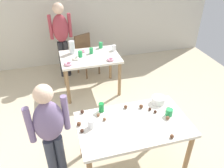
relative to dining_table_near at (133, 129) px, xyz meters
The scene contains 33 objects.
ground_plane 0.67m from the dining_table_near, 133.71° to the left, with size 6.40×6.40×0.00m, color beige.
wall_back 3.37m from the dining_table_near, 91.70° to the left, with size 6.40×0.10×2.60m, color beige.
dining_table_near is the anchor object (origin of this frame).
dining_table_far 1.93m from the dining_table_near, 94.63° to the left, with size 1.09×0.78×0.75m.
chair_far_table 2.67m from the dining_table_near, 92.65° to the left, with size 0.53×0.53×0.87m.
person_girl_near 0.96m from the dining_table_near, behind, with size 0.45×0.28×1.43m.
person_adult_far 2.72m from the dining_table_near, 102.74° to the left, with size 0.45×0.22×1.58m.
mixing_bowl 0.55m from the dining_table_near, 32.35° to the left, with size 0.18×0.18×0.09m, color white.
soda_can 0.47m from the dining_table_near, 135.26° to the left, with size 0.07×0.07×0.12m, color #198438.
fork_near 0.37m from the dining_table_near, 146.22° to the right, with size 0.17×0.02×0.01m, color silver.
cup_near_0 0.52m from the dining_table_near, behind, with size 0.08×0.08×0.11m, color white.
cup_near_1 0.49m from the dining_table_near, ahead, with size 0.08×0.08×0.09m, color green.
cake_ball_0 0.46m from the dining_table_near, 148.32° to the left, with size 0.04×0.04×0.04m, color brown.
cake_ball_1 0.47m from the dining_table_near, 46.09° to the right, with size 0.05×0.05×0.05m, color brown.
cake_ball_2 0.43m from the dining_table_near, ahead, with size 0.05×0.05×0.05m, color brown.
cake_ball_3 0.52m from the dining_table_near, 11.88° to the left, with size 0.05×0.05×0.05m, color brown.
cake_ball_4 0.34m from the dining_table_near, 30.90° to the left, with size 0.04×0.04×0.04m, color #3D2319.
cake_ball_5 0.65m from the dining_table_near, 168.18° to the left, with size 0.05×0.05×0.05m, color brown.
cake_ball_6 0.31m from the dining_table_near, 90.78° to the left, with size 0.05×0.05×0.05m, color brown.
cake_ball_7 0.36m from the dining_table_near, 17.56° to the left, with size 0.04×0.04×0.04m, color #3D2319.
cake_ball_8 0.37m from the dining_table_near, 157.04° to the left, with size 0.04×0.04×0.04m, color brown.
cake_ball_9 0.62m from the dining_table_near, behind, with size 0.04×0.04×0.04m, color #3D2319.
cake_ball_10 0.66m from the dining_table_near, 148.45° to the left, with size 0.05×0.05×0.05m, color #3D2319.
cake_ball_11 0.33m from the dining_table_near, 51.72° to the left, with size 0.05×0.05×0.05m, color brown.
pitcher_far 2.19m from the dining_table_near, 101.98° to the left, with size 0.11×0.11×0.24m, color white.
cup_far_0 2.25m from the dining_table_near, 86.78° to the left, with size 0.08×0.08×0.11m, color green.
cup_far_1 2.04m from the dining_table_near, 92.97° to the left, with size 0.07×0.07×0.11m, color green.
cup_far_2 2.08m from the dining_table_near, 80.52° to the left, with size 0.08×0.08×0.11m, color white.
cup_far_3 1.97m from the dining_table_near, 99.72° to the left, with size 0.08×0.08×0.11m, color green.
donut_far_0 1.91m from the dining_table_near, 102.97° to the left, with size 0.13×0.13×0.04m, color white.
donut_far_1 1.78m from the dining_table_near, 109.17° to the left, with size 0.14×0.14×0.04m, color pink.
donut_far_2 1.66m from the dining_table_near, 84.28° to the left, with size 0.13×0.13×0.04m, color pink.
donut_far_3 2.15m from the dining_table_near, 96.82° to the left, with size 0.10×0.10×0.03m, color pink.
Camera 1 is at (-0.68, -1.93, 2.57)m, focal length 35.98 mm.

